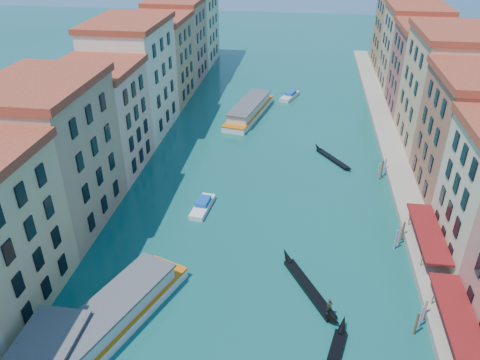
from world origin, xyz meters
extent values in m
cube|color=tan|center=(-26.00, 39.50, 9.50)|extent=(12.00, 17.00, 19.00)
cube|color=maroon|center=(-26.00, 39.50, 19.50)|extent=(12.80, 17.40, 1.00)
cube|color=#E0AB8E|center=(-26.00, 55.00, 8.25)|extent=(12.00, 14.00, 16.50)
cube|color=maroon|center=(-26.00, 55.00, 17.00)|extent=(12.80, 14.40, 1.00)
cube|color=beige|center=(-26.00, 71.00, 10.00)|extent=(12.00, 18.00, 20.00)
cube|color=maroon|center=(-26.00, 71.00, 20.50)|extent=(12.80, 18.40, 1.00)
cube|color=tan|center=(-26.00, 88.00, 8.75)|extent=(12.00, 16.00, 17.50)
cube|color=maroon|center=(-26.00, 88.00, 18.00)|extent=(12.80, 16.40, 1.00)
cube|color=tan|center=(-26.00, 103.50, 9.25)|extent=(12.00, 15.00, 18.50)
cube|color=maroon|center=(-26.00, 103.50, 19.00)|extent=(12.80, 15.40, 1.00)
cube|color=beige|center=(-26.00, 119.50, 9.50)|extent=(12.00, 17.00, 19.00)
cube|color=#9D593F|center=(30.00, 54.00, 9.00)|extent=(12.00, 16.00, 18.00)
cube|color=tan|center=(30.00, 71.00, 10.00)|extent=(12.00, 18.00, 20.00)
cube|color=maroon|center=(30.00, 71.00, 20.50)|extent=(12.80, 18.40, 1.00)
cube|color=#9D5048|center=(30.00, 87.50, 8.75)|extent=(12.00, 15.00, 17.50)
cube|color=maroon|center=(30.00, 87.50, 18.00)|extent=(12.80, 15.40, 1.00)
cube|color=tan|center=(30.00, 103.00, 9.25)|extent=(12.00, 16.00, 18.50)
cube|color=maroon|center=(30.00, 103.00, 19.00)|extent=(12.80, 16.40, 1.00)
cube|color=#9C6C45|center=(30.00, 119.50, 9.75)|extent=(12.00, 17.00, 19.50)
cube|color=#9D947F|center=(22.00, 65.00, 0.50)|extent=(4.00, 140.00, 1.00)
cube|color=maroon|center=(22.20, 23.50, 3.00)|extent=(3.20, 15.30, 0.25)
cylinder|color=#515153|center=(20.80, 28.60, 1.50)|extent=(0.12, 0.12, 3.00)
cube|color=maroon|center=(22.20, 39.00, 3.00)|extent=(3.20, 12.60, 0.25)
cylinder|color=#515153|center=(20.80, 34.80, 1.50)|extent=(0.12, 0.12, 3.00)
cylinder|color=#515153|center=(20.80, 43.20, 1.50)|extent=(0.12, 0.12, 3.00)
cylinder|color=brown|center=(18.50, 25.00, 1.30)|extent=(0.24, 0.24, 3.20)
cylinder|color=brown|center=(19.10, 26.00, 1.30)|extent=(0.24, 0.24, 3.20)
cylinder|color=brown|center=(19.70, 27.00, 1.30)|extent=(0.24, 0.24, 3.20)
cylinder|color=brown|center=(18.50, 39.00, 1.30)|extent=(0.24, 0.24, 3.20)
cylinder|color=brown|center=(19.10, 40.00, 1.30)|extent=(0.24, 0.24, 3.20)
cylinder|color=brown|center=(19.70, 41.00, 1.30)|extent=(0.24, 0.24, 3.20)
cylinder|color=brown|center=(18.50, 57.00, 1.30)|extent=(0.24, 0.24, 3.20)
cylinder|color=brown|center=(19.10, 58.00, 1.30)|extent=(0.24, 0.24, 3.20)
cylinder|color=brown|center=(19.70, 59.00, 1.30)|extent=(0.24, 0.24, 3.20)
cylinder|color=brown|center=(-18.50, 16.00, 1.30)|extent=(0.24, 0.24, 3.20)
cube|color=white|center=(-12.29, 21.21, 0.63)|extent=(11.95, 21.47, 1.27)
cube|color=silver|center=(-12.29, 21.21, 2.01)|extent=(9.96, 17.33, 1.69)
cube|color=#515153|center=(-12.29, 21.21, 3.02)|extent=(10.44, 17.93, 0.26)
cube|color=orange|center=(-12.29, 21.21, 1.22)|extent=(12.00, 21.49, 0.26)
cube|color=white|center=(-5.27, 81.17, 0.61)|extent=(8.57, 20.84, 1.22)
cube|color=silver|center=(-5.27, 81.17, 1.93)|extent=(7.26, 16.75, 1.63)
cube|color=#515153|center=(-5.27, 81.17, 2.90)|extent=(7.66, 17.31, 0.25)
cube|color=orange|center=(-5.27, 81.17, 1.17)|extent=(8.62, 20.85, 0.25)
cube|color=black|center=(7.81, 29.93, 0.25)|extent=(6.06, 9.41, 0.51)
cone|color=black|center=(5.04, 34.82, 0.67)|extent=(1.99, 2.46, 1.89)
cone|color=black|center=(10.58, 25.04, 0.56)|extent=(1.80, 2.12, 1.66)
imported|color=#2D2F21|center=(9.91, 26.21, 1.42)|extent=(0.84, 0.75, 1.94)
cone|color=black|center=(11.29, 24.55, 0.67)|extent=(1.50, 2.41, 1.87)
cube|color=black|center=(11.51, 62.89, 0.20)|extent=(5.56, 7.36, 0.41)
cone|color=black|center=(8.88, 66.66, 0.55)|extent=(1.73, 1.99, 1.54)
cone|color=black|center=(14.14, 59.13, 0.46)|extent=(1.55, 1.73, 1.36)
cube|color=white|center=(-7.60, 44.66, 0.37)|extent=(2.69, 6.63, 0.74)
cube|color=#144EA2|center=(-7.56, 45.12, 1.01)|extent=(1.94, 2.92, 0.65)
cube|color=silver|center=(2.66, 93.14, 0.40)|extent=(4.44, 7.40, 0.81)
cube|color=#144EA2|center=(2.83, 93.61, 1.11)|extent=(2.72, 3.46, 0.71)
camera|label=1|loc=(5.60, -10.59, 37.26)|focal=35.00mm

